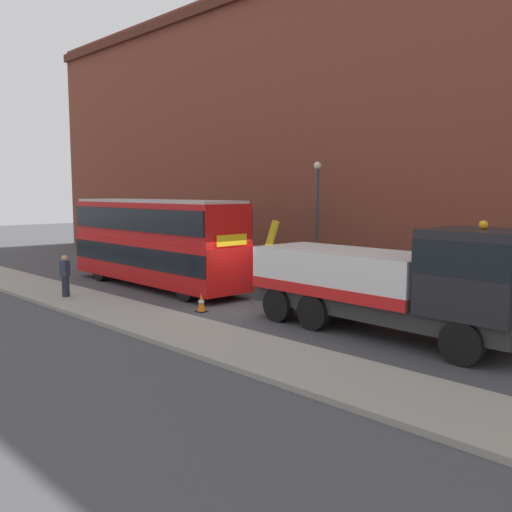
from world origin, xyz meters
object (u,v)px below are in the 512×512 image
recovery_tow_truck (393,280)px  pedestrian_onlooker (65,276)px  traffic_cone_near_bus (201,303)px  street_lamp (317,212)px  double_decker_bus (155,239)px

recovery_tow_truck → pedestrian_onlooker: (-12.47, -4.49, -0.77)m
recovery_tow_truck → traffic_cone_near_bus: recovery_tow_truck is taller
traffic_cone_near_bus → street_lamp: bearing=97.3°
recovery_tow_truck → double_decker_bus: 12.66m
recovery_tow_truck → street_lamp: (-7.84, 5.96, 1.71)m
recovery_tow_truck → double_decker_bus: bearing=-178.7°
double_decker_bus → street_lamp: size_ratio=1.90×
traffic_cone_near_bus → street_lamp: size_ratio=0.12×
street_lamp → traffic_cone_near_bus: bearing=-82.7°
double_decker_bus → traffic_cone_near_bus: size_ratio=15.41×
traffic_cone_near_bus → street_lamp: 8.56m
traffic_cone_near_bus → recovery_tow_truck: bearing=15.9°
recovery_tow_truck → pedestrian_onlooker: recovery_tow_truck is taller
street_lamp → recovery_tow_truck: bearing=-37.3°
recovery_tow_truck → double_decker_bus: (-12.65, 0.01, 0.47)m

